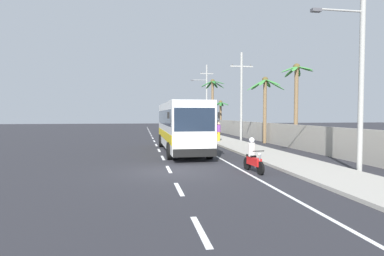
{
  "coord_description": "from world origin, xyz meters",
  "views": [
    {
      "loc": [
        -1.34,
        -14.65,
        2.68
      ],
      "look_at": [
        2.34,
        7.69,
        1.7
      ],
      "focal_mm": 29.27,
      "sensor_mm": 36.0,
      "label": 1
    }
  ],
  "objects_px": {
    "pedestrian_near_kerb": "(219,131)",
    "utility_pole_far": "(206,96)",
    "motorcycle_beside_bus": "(253,158)",
    "palm_third": "(265,96)",
    "palm_nearest": "(213,96)",
    "palm_fourth": "(296,90)",
    "utility_pole_mid": "(241,95)",
    "coach_bus_foreground": "(181,125)",
    "utility_pole_nearest": "(360,61)",
    "palm_second": "(220,110)"
  },
  "relations": [
    {
      "from": "pedestrian_near_kerb",
      "to": "utility_pole_far",
      "type": "xyz_separation_m",
      "value": [
        2.68,
        18.51,
        4.43
      ]
    },
    {
      "from": "motorcycle_beside_bus",
      "to": "palm_third",
      "type": "relative_size",
      "value": 0.32
    },
    {
      "from": "palm_nearest",
      "to": "palm_fourth",
      "type": "distance_m",
      "value": 17.68
    },
    {
      "from": "pedestrian_near_kerb",
      "to": "utility_pole_mid",
      "type": "xyz_separation_m",
      "value": [
        2.63,
        1.18,
        3.57
      ]
    },
    {
      "from": "palm_nearest",
      "to": "pedestrian_near_kerb",
      "type": "bearing_deg",
      "value": -100.24
    },
    {
      "from": "palm_fourth",
      "to": "palm_nearest",
      "type": "bearing_deg",
      "value": 99.03
    },
    {
      "from": "palm_third",
      "to": "utility_pole_far",
      "type": "bearing_deg",
      "value": 93.86
    },
    {
      "from": "coach_bus_foreground",
      "to": "palm_fourth",
      "type": "relative_size",
      "value": 1.69
    },
    {
      "from": "pedestrian_near_kerb",
      "to": "utility_pole_mid",
      "type": "relative_size",
      "value": 0.2
    },
    {
      "from": "utility_pole_nearest",
      "to": "palm_second",
      "type": "height_order",
      "value": "utility_pole_nearest"
    },
    {
      "from": "pedestrian_near_kerb",
      "to": "utility_pole_far",
      "type": "distance_m",
      "value": 19.22
    },
    {
      "from": "coach_bus_foreground",
      "to": "utility_pole_nearest",
      "type": "relative_size",
      "value": 1.17
    },
    {
      "from": "palm_nearest",
      "to": "utility_pole_far",
      "type": "bearing_deg",
      "value": 85.18
    },
    {
      "from": "utility_pole_nearest",
      "to": "palm_second",
      "type": "relative_size",
      "value": 2.01
    },
    {
      "from": "utility_pole_mid",
      "to": "palm_nearest",
      "type": "xyz_separation_m",
      "value": [
        -0.54,
        10.4,
        0.48
      ]
    },
    {
      "from": "palm_third",
      "to": "palm_fourth",
      "type": "relative_size",
      "value": 0.92
    },
    {
      "from": "utility_pole_mid",
      "to": "palm_fourth",
      "type": "height_order",
      "value": "utility_pole_mid"
    },
    {
      "from": "coach_bus_foreground",
      "to": "palm_third",
      "type": "bearing_deg",
      "value": 31.68
    },
    {
      "from": "palm_nearest",
      "to": "palm_second",
      "type": "relative_size",
      "value": 1.53
    },
    {
      "from": "coach_bus_foreground",
      "to": "pedestrian_near_kerb",
      "type": "xyz_separation_m",
      "value": [
        4.53,
        6.82,
        -0.88
      ]
    },
    {
      "from": "pedestrian_near_kerb",
      "to": "palm_second",
      "type": "xyz_separation_m",
      "value": [
        4.7,
        17.44,
        2.26
      ]
    },
    {
      "from": "utility_pole_far",
      "to": "palm_fourth",
      "type": "height_order",
      "value": "utility_pole_far"
    },
    {
      "from": "motorcycle_beside_bus",
      "to": "utility_pole_far",
      "type": "distance_m",
      "value": 34.61
    },
    {
      "from": "palm_second",
      "to": "coach_bus_foreground",
      "type": "bearing_deg",
      "value": -110.83
    },
    {
      "from": "palm_second",
      "to": "palm_fourth",
      "type": "distance_m",
      "value": 23.35
    },
    {
      "from": "utility_pole_mid",
      "to": "palm_fourth",
      "type": "bearing_deg",
      "value": -72.42
    },
    {
      "from": "palm_second",
      "to": "pedestrian_near_kerb",
      "type": "bearing_deg",
      "value": -105.08
    },
    {
      "from": "coach_bus_foreground",
      "to": "utility_pole_nearest",
      "type": "height_order",
      "value": "utility_pole_nearest"
    },
    {
      "from": "utility_pole_far",
      "to": "palm_second",
      "type": "relative_size",
      "value": 2.14
    },
    {
      "from": "palm_nearest",
      "to": "palm_third",
      "type": "distance_m",
      "value": 13.28
    },
    {
      "from": "utility_pole_mid",
      "to": "palm_second",
      "type": "relative_size",
      "value": 1.84
    },
    {
      "from": "utility_pole_nearest",
      "to": "palm_second",
      "type": "bearing_deg",
      "value": 86.38
    },
    {
      "from": "utility_pole_mid",
      "to": "palm_second",
      "type": "xyz_separation_m",
      "value": [
        2.07,
        16.26,
        -1.31
      ]
    },
    {
      "from": "motorcycle_beside_bus",
      "to": "palm_third",
      "type": "xyz_separation_m",
      "value": [
        6.3,
        13.87,
        3.75
      ]
    },
    {
      "from": "motorcycle_beside_bus",
      "to": "utility_pole_far",
      "type": "relative_size",
      "value": 0.19
    },
    {
      "from": "utility_pole_nearest",
      "to": "utility_pole_far",
      "type": "distance_m",
      "value": 34.67
    },
    {
      "from": "palm_nearest",
      "to": "palm_third",
      "type": "xyz_separation_m",
      "value": [
        1.94,
        -13.11,
        -0.73
      ]
    },
    {
      "from": "palm_nearest",
      "to": "palm_third",
      "type": "relative_size",
      "value": 1.19
    },
    {
      "from": "palm_fourth",
      "to": "utility_pole_nearest",
      "type": "bearing_deg",
      "value": -102.58
    },
    {
      "from": "utility_pole_nearest",
      "to": "palm_nearest",
      "type": "distance_m",
      "value": 27.74
    },
    {
      "from": "coach_bus_foreground",
      "to": "motorcycle_beside_bus",
      "type": "relative_size",
      "value": 5.81
    },
    {
      "from": "utility_pole_far",
      "to": "palm_second",
      "type": "xyz_separation_m",
      "value": [
        2.02,
        -1.07,
        -2.17
      ]
    },
    {
      "from": "coach_bus_foreground",
      "to": "motorcycle_beside_bus",
      "type": "height_order",
      "value": "coach_bus_foreground"
    },
    {
      "from": "palm_second",
      "to": "palm_fourth",
      "type": "height_order",
      "value": "palm_fourth"
    },
    {
      "from": "motorcycle_beside_bus",
      "to": "palm_second",
      "type": "relative_size",
      "value": 0.41
    },
    {
      "from": "utility_pole_mid",
      "to": "palm_nearest",
      "type": "bearing_deg",
      "value": 92.97
    },
    {
      "from": "utility_pole_far",
      "to": "coach_bus_foreground",
      "type": "bearing_deg",
      "value": -105.89
    },
    {
      "from": "motorcycle_beside_bus",
      "to": "pedestrian_near_kerb",
      "type": "relative_size",
      "value": 1.1
    },
    {
      "from": "utility_pole_mid",
      "to": "utility_pole_far",
      "type": "bearing_deg",
      "value": 89.85
    },
    {
      "from": "utility_pole_far",
      "to": "palm_third",
      "type": "bearing_deg",
      "value": -86.14
    }
  ]
}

